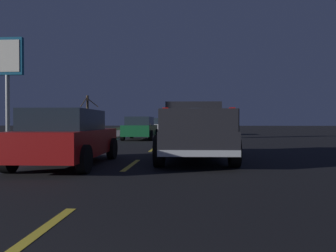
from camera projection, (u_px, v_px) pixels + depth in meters
The scene contains 11 objects.
ground at pixel (171, 136), 27.20m from camera, with size 144.00×144.00×0.00m, color black.
sidewalk_shoulder at pixel (104, 135), 27.60m from camera, with size 108.00×4.00×0.12m, color gray.
grass_verge at pixel (48, 136), 27.95m from camera, with size 108.00×6.00×0.01m, color #1E3819.
lane_markings at pixel (146, 135), 29.88m from camera, with size 109.01×3.54×0.01m.
pickup_truck at pixel (194, 129), 10.47m from camera, with size 5.49×2.41×1.87m.
sedan_white at pixel (157, 126), 30.60m from camera, with size 4.44×2.09×1.54m.
sedan_red at pixel (68, 137), 8.98m from camera, with size 4.45×2.10×1.54m.
sedan_green at pixel (140, 128), 21.94m from camera, with size 4.42×2.05×1.54m.
sedan_tan at pixel (190, 126), 29.29m from camera, with size 4.44×2.10×1.54m.
gas_price_sign at pixel (7, 64), 19.04m from camera, with size 0.27×1.90×6.17m.
bare_tree_far at pixel (88, 112), 39.59m from camera, with size 1.63×1.98×4.42m.
Camera 1 is at (-0.14, -1.65, 1.21)m, focal length 34.62 mm.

